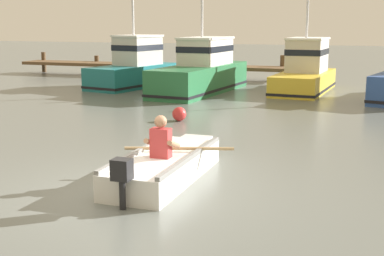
{
  "coord_description": "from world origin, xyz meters",
  "views": [
    {
      "loc": [
        3.76,
        -7.56,
        2.76
      ],
      "look_at": [
        0.16,
        2.94,
        0.55
      ],
      "focal_mm": 49.69,
      "sensor_mm": 36.0,
      "label": 1
    }
  ],
  "objects": [
    {
      "name": "moored_boat_green",
      "position": [
        -2.76,
        12.69,
        0.83
      ],
      "size": [
        2.48,
        6.21,
        4.34
      ],
      "color": "#287042",
      "rests_on": "ground"
    },
    {
      "name": "wooden_dock",
      "position": [
        -7.16,
        17.55,
        0.6
      ],
      "size": [
        14.28,
        1.64,
        1.2
      ],
      "color": "brown",
      "rests_on": "ground"
    },
    {
      "name": "rowboat_with_person",
      "position": [
        0.33,
        1.01,
        0.25
      ],
      "size": [
        1.93,
        3.7,
        1.19
      ],
      "color": "white",
      "rests_on": "ground"
    },
    {
      "name": "mooring_buoy",
      "position": [
        -1.41,
        6.41,
        0.2
      ],
      "size": [
        0.4,
        0.4,
        0.4
      ],
      "primitive_type": "sphere",
      "color": "red",
      "rests_on": "ground"
    },
    {
      "name": "moored_boat_teal",
      "position": [
        -6.1,
        13.49,
        0.83
      ],
      "size": [
        2.73,
        4.83,
        4.6
      ],
      "color": "#1E727A",
      "rests_on": "ground"
    },
    {
      "name": "ground_plane",
      "position": [
        0.0,
        0.0,
        0.0
      ],
      "size": [
        120.0,
        120.0,
        0.0
      ],
      "primitive_type": "plane",
      "color": "slate"
    },
    {
      "name": "moored_boat_yellow",
      "position": [
        1.12,
        14.36,
        0.79
      ],
      "size": [
        2.17,
        5.08,
        4.52
      ],
      "color": "gold",
      "rests_on": "ground"
    }
  ]
}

